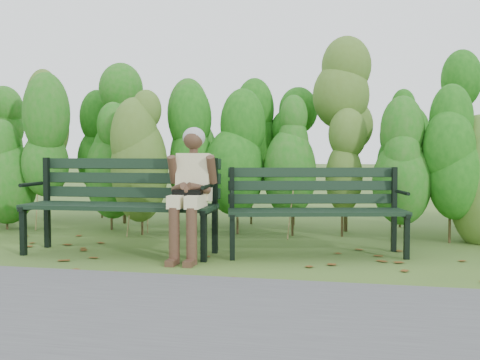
# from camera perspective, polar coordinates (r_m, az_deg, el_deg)

# --- Properties ---
(ground) EXTENTS (80.00, 80.00, 0.00)m
(ground) POSITION_cam_1_polar(r_m,az_deg,el_deg) (5.63, -0.75, -7.83)
(ground) COLOR #395224
(footpath) EXTENTS (60.00, 2.50, 0.01)m
(footpath) POSITION_cam_1_polar(r_m,az_deg,el_deg) (3.58, -8.81, -14.15)
(footpath) COLOR #474749
(footpath) RESTS_ON ground
(hedge_band) EXTENTS (11.04, 1.67, 2.42)m
(hedge_band) POSITION_cam_1_polar(r_m,az_deg,el_deg) (7.36, 2.46, 4.55)
(hedge_band) COLOR #47381E
(hedge_band) RESTS_ON ground
(leaf_litter) EXTENTS (5.82, 2.20, 0.01)m
(leaf_litter) POSITION_cam_1_polar(r_m,az_deg,el_deg) (5.53, 4.32, -8.00)
(leaf_litter) COLOR brown
(leaf_litter) RESTS_ON ground
(bench_left) EXTENTS (1.98, 0.70, 0.98)m
(bench_left) POSITION_cam_1_polar(r_m,az_deg,el_deg) (5.93, -11.74, -1.69)
(bench_left) COLOR black
(bench_left) RESTS_ON ground
(bench_right) EXTENTS (1.86, 0.97, 0.89)m
(bench_right) POSITION_cam_1_polar(r_m,az_deg,el_deg) (5.77, 7.64, -2.34)
(bench_right) COLOR black
(bench_right) RESTS_ON ground
(seated_woman) EXTENTS (0.48, 0.71, 1.29)m
(seated_woman) POSITION_cam_1_polar(r_m,az_deg,el_deg) (5.49, -5.03, -0.27)
(seated_woman) COLOR beige
(seated_woman) RESTS_ON ground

